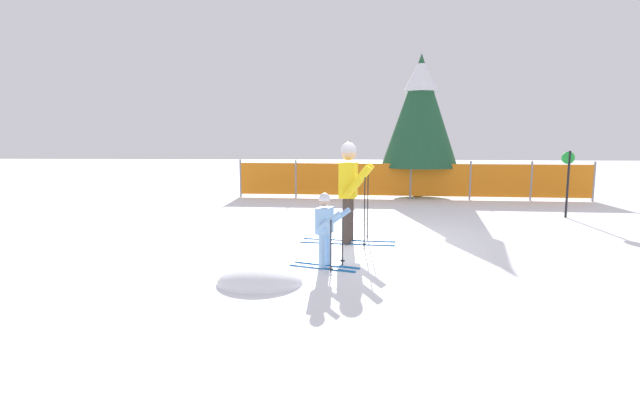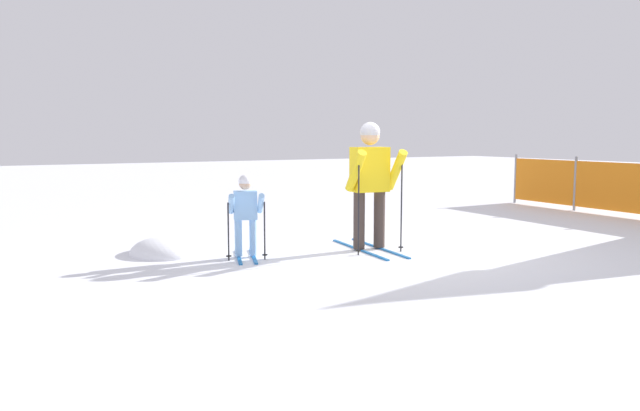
{
  "view_description": "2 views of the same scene",
  "coord_description": "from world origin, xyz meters",
  "px_view_note": "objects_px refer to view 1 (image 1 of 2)",
  "views": [
    {
      "loc": [
        -0.24,
        -8.89,
        1.88
      ],
      "look_at": [
        -0.74,
        -0.71,
        0.73
      ],
      "focal_mm": 28.0,
      "sensor_mm": 36.0,
      "label": 1
    },
    {
      "loc": [
        6.82,
        -5.06,
        1.57
      ],
      "look_at": [
        -0.37,
        -0.94,
        0.65
      ],
      "focal_mm": 35.0,
      "sensor_mm": 36.0,
      "label": 2
    }
  ],
  "objects_px": {
    "skier_adult": "(350,183)",
    "conifer_near": "(417,133)",
    "safety_fence": "(411,180)",
    "trail_marker": "(568,177)",
    "conifer_far": "(420,109)",
    "skier_child": "(326,224)"
  },
  "relations": [
    {
      "from": "skier_adult",
      "to": "conifer_near",
      "type": "relative_size",
      "value": 0.56
    },
    {
      "from": "skier_child",
      "to": "conifer_far",
      "type": "height_order",
      "value": "conifer_far"
    },
    {
      "from": "safety_fence",
      "to": "trail_marker",
      "type": "xyz_separation_m",
      "value": [
        3.18,
        -3.21,
        0.37
      ]
    },
    {
      "from": "skier_adult",
      "to": "safety_fence",
      "type": "distance_m",
      "value": 6.49
    },
    {
      "from": "conifer_far",
      "to": "conifer_near",
      "type": "xyz_separation_m",
      "value": [
        0.0,
        0.55,
        -0.73
      ]
    },
    {
      "from": "skier_adult",
      "to": "conifer_near",
      "type": "bearing_deg",
      "value": 81.05
    },
    {
      "from": "conifer_far",
      "to": "skier_child",
      "type": "bearing_deg",
      "value": -105.88
    },
    {
      "from": "safety_fence",
      "to": "trail_marker",
      "type": "distance_m",
      "value": 4.53
    },
    {
      "from": "skier_adult",
      "to": "trail_marker",
      "type": "xyz_separation_m",
      "value": [
        4.97,
        3.01,
        -0.1
      ]
    },
    {
      "from": "skier_adult",
      "to": "conifer_near",
      "type": "height_order",
      "value": "conifer_near"
    },
    {
      "from": "conifer_near",
      "to": "safety_fence",
      "type": "bearing_deg",
      "value": -104.71
    },
    {
      "from": "safety_fence",
      "to": "trail_marker",
      "type": "relative_size",
      "value": 6.77
    },
    {
      "from": "conifer_far",
      "to": "trail_marker",
      "type": "distance_m",
      "value": 5.11
    },
    {
      "from": "skier_child",
      "to": "safety_fence",
      "type": "distance_m",
      "value": 8.21
    },
    {
      "from": "skier_adult",
      "to": "skier_child",
      "type": "xyz_separation_m",
      "value": [
        -0.33,
        -1.72,
        -0.42
      ]
    },
    {
      "from": "skier_child",
      "to": "conifer_near",
      "type": "xyz_separation_m",
      "value": [
        2.44,
        9.13,
        1.31
      ]
    },
    {
      "from": "skier_adult",
      "to": "conifer_far",
      "type": "relative_size",
      "value": 0.41
    },
    {
      "from": "skier_adult",
      "to": "skier_child",
      "type": "distance_m",
      "value": 1.8
    },
    {
      "from": "skier_child",
      "to": "conifer_far",
      "type": "relative_size",
      "value": 0.25
    },
    {
      "from": "trail_marker",
      "to": "conifer_near",
      "type": "bearing_deg",
      "value": 122.96
    },
    {
      "from": "conifer_near",
      "to": "skier_adult",
      "type": "bearing_deg",
      "value": -105.9
    },
    {
      "from": "skier_adult",
      "to": "conifer_near",
      "type": "xyz_separation_m",
      "value": [
        2.11,
        7.42,
        0.89
      ]
    }
  ]
}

